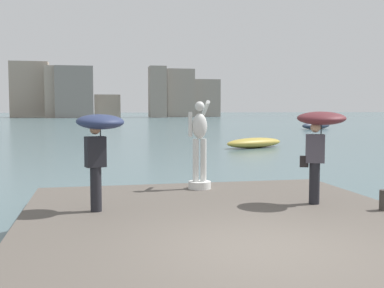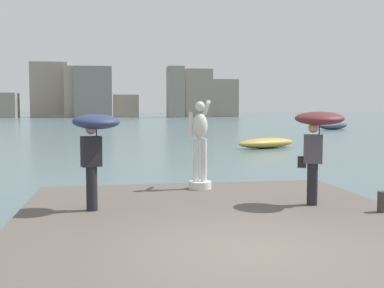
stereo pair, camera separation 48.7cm
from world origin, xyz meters
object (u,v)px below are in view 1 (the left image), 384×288
at_px(onlooker_left, 99,135).
at_px(mooring_bollard, 384,200).
at_px(statue_white_figure, 199,151).
at_px(boat_mid, 316,126).
at_px(boat_near, 254,143).
at_px(onlooker_right, 319,131).

bearing_deg(onlooker_left, mooring_bollard, -11.36).
relative_size(statue_white_figure, boat_mid, 0.44).
height_order(onlooker_left, boat_near, onlooker_left).
height_order(mooring_bollard, boat_mid, boat_mid).
bearing_deg(mooring_bollard, boat_near, 78.39).
height_order(onlooker_left, mooring_bollard, onlooker_left).
xyz_separation_m(boat_near, boat_mid, (15.27, 22.77, 0.11)).
distance_m(onlooker_left, boat_mid, 47.91).
height_order(onlooker_left, onlooker_right, onlooker_right).
height_order(onlooker_right, mooring_bollard, onlooker_right).
height_order(statue_white_figure, onlooker_left, statue_white_figure).
relative_size(onlooker_left, boat_mid, 0.38).
height_order(statue_white_figure, boat_mid, statue_white_figure).
bearing_deg(onlooker_left, onlooker_right, -3.01).
bearing_deg(mooring_bollard, onlooker_right, 138.49).
bearing_deg(onlooker_right, mooring_bollard, -41.51).
bearing_deg(boat_near, boat_mid, 56.15).
distance_m(mooring_bollard, boat_mid, 46.27).
xyz_separation_m(onlooker_right, mooring_bollard, (0.99, -0.87, -1.36)).
bearing_deg(onlooker_right, onlooker_left, 176.99).
bearing_deg(boat_near, onlooker_left, -117.60).
xyz_separation_m(statue_white_figure, boat_near, (7.02, 16.07, -1.06)).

